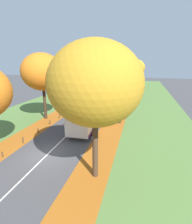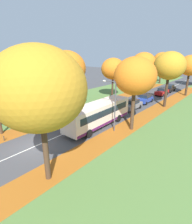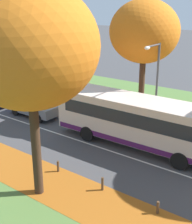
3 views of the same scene
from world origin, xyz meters
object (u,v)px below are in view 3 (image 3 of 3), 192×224
tree_right_near (144,32)px  bus (138,120)px  tree_right_mid (22,19)px  bollard_third (158,207)px  tree_left_near (29,47)px  bollard_fourth (102,184)px  car_grey_lead (34,106)px  streetlamp_right (155,80)px  bollard_fifth (58,166)px

tree_right_near → bus: size_ratio=0.82×
tree_right_mid → bollard_third: (-8.57, -17.75, -6.59)m
tree_right_mid → tree_right_near: bearing=-88.5°
bollard_third → bus: bearing=37.5°
tree_left_near → bollard_fourth: (1.89, -2.26, -6.37)m
tree_right_mid → bollard_third: size_ratio=16.11×
bollard_third → car_grey_lead: size_ratio=0.14×
tree_left_near → streetlamp_right: (9.13, -1.10, -2.97)m
tree_right_near → tree_right_mid: (-0.31, 11.95, 0.45)m
bollard_fifth → streetlamp_right: streetlamp_right is taller
bollard_third → bus: size_ratio=0.05×
bollard_fifth → streetlamp_right: bearing=-12.9°
tree_left_near → car_grey_lead: size_ratio=2.21×
bollard_fifth → bus: size_ratio=0.06×
bollard_fifth → bollard_fourth: bearing=-89.9°
bollard_fourth → tree_right_near: bearing=18.5°
bollard_third → bollard_fifth: bollard_fifth is taller
tree_right_mid → bus: bearing=-103.9°
bollard_fifth → bus: (5.16, -1.71, 1.40)m
tree_right_mid → tree_left_near: bearing=-129.6°
streetlamp_right → tree_right_mid: bearing=84.4°
tree_left_near → streetlamp_right: 9.66m
bus → tree_right_near: bearing=26.4°
tree_left_near → bollard_third: size_ratio=16.33×
tree_right_mid → bollard_fifth: size_ratio=15.08×
bollard_fourth → car_grey_lead: 11.25m
bollard_fourth → bollard_fifth: 2.83m
bollard_fourth → streetlamp_right: streetlamp_right is taller
bollard_third → streetlamp_right: size_ratio=0.09×
streetlamp_right → bus: bearing=-178.6°
streetlamp_right → car_grey_lead: size_ratio=1.43×
bollard_fourth → bollard_fifth: bearing=90.1°
bollard_third → tree_left_near: bearing=110.5°
tree_right_mid → bollard_fourth: 18.41m
tree_right_mid → streetlamp_right: 14.17m
bollard_fifth → car_grey_lead: car_grey_lead is taller
tree_right_mid → car_grey_lead: tree_right_mid is taller
bollard_fifth → bollard_third: bearing=-89.9°
streetlamp_right → car_grey_lead: (-2.23, 8.89, -2.92)m
tree_right_mid → streetlamp_right: tree_right_mid is taller
bollard_fourth → car_grey_lead: size_ratio=0.16×
bollard_fourth → tree_left_near: bearing=129.9°
bollard_fifth → tree_right_near: bearing=0.9°
bollard_fifth → bus: 5.61m
tree_right_near → bus: tree_right_near is taller
streetlamp_right → car_grey_lead: 9.62m
streetlamp_right → bollard_fifth: bearing=167.1°
bollard_third → bollard_fourth: size_ratio=0.84×
tree_left_near → bus: size_ratio=0.89×
streetlamp_right → tree_right_near: bearing=47.5°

